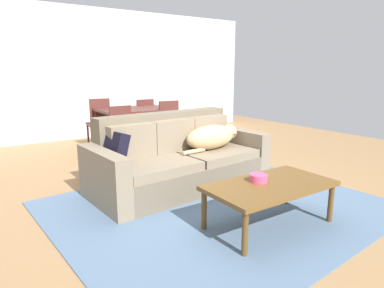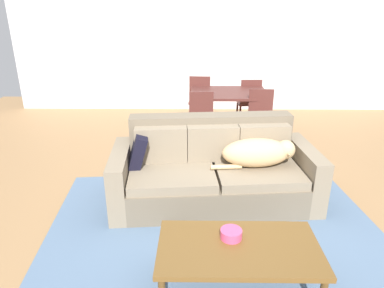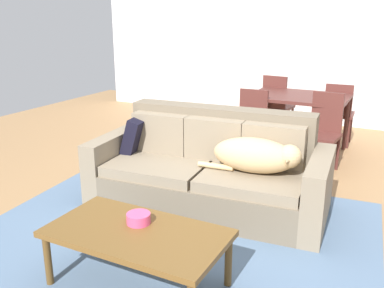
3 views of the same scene
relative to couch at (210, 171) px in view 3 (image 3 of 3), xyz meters
name	(u,v)px [view 3 (image 3 of 3)]	position (x,y,z in m)	size (l,w,h in m)	color
ground_plane	(207,213)	(0.07, -0.21, -0.34)	(10.00, 10.00, 0.00)	#9D754B
back_partition	(312,41)	(0.07, 3.79, 1.01)	(8.00, 0.12, 2.70)	silver
area_rug	(170,240)	(0.01, -0.80, -0.33)	(3.24, 2.78, 0.01)	slate
couch	(210,171)	(0.00, 0.00, 0.00)	(2.27, 1.15, 0.90)	#6B5F4D
dog_on_left_cushion	(257,155)	(0.48, -0.07, 0.25)	(0.91, 0.40, 0.31)	tan
throw_pillow_by_left_arm	(136,135)	(-0.83, -0.02, 0.26)	(0.12, 0.36, 0.36)	black
coffee_table	(137,237)	(0.12, -1.42, 0.04)	(1.19, 0.64, 0.42)	brown
bowl_on_coffee_table	(139,218)	(0.07, -1.32, 0.11)	(0.16, 0.16, 0.07)	#EA4C7F
dining_table	(299,101)	(0.33, 2.01, 0.36)	(1.23, 0.91, 0.77)	#542924
dining_chair_near_left	(250,122)	(-0.11, 1.43, 0.15)	(0.42, 0.42, 0.88)	#542924
dining_chair_near_right	(323,129)	(0.76, 1.47, 0.16)	(0.44, 0.44, 0.91)	#542924
dining_chair_far_left	(276,103)	(-0.13, 2.59, 0.18)	(0.44, 0.44, 0.93)	#542924
dining_chair_far_right	(338,111)	(0.76, 2.58, 0.15)	(0.42, 0.42, 0.88)	#542924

